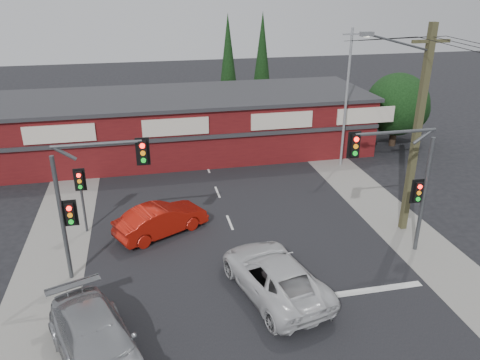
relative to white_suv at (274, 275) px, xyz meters
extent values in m
plane|color=black|center=(-0.63, 0.76, -0.80)|extent=(120.00, 120.00, 0.00)
cube|color=black|center=(-0.63, 5.76, -0.79)|extent=(14.00, 70.00, 0.01)
cube|color=gray|center=(-9.13, 5.76, -0.79)|extent=(3.00, 70.00, 0.02)
cube|color=gray|center=(7.87, 5.76, -0.79)|extent=(3.00, 70.00, 0.02)
cube|color=silver|center=(2.87, -0.74, -0.78)|extent=(6.50, 0.35, 0.01)
imported|color=silver|center=(0.00, 0.00, 0.00)|extent=(3.89, 6.20, 1.60)
imported|color=#A0A3A6|center=(-6.66, -2.52, 0.02)|extent=(4.12, 6.09, 1.64)
imported|color=#AA150A|center=(-4.14, 5.79, -0.03)|extent=(4.86, 3.59, 1.53)
cube|color=silver|center=(-0.63, -1.65, -0.78)|extent=(0.12, 1.60, 0.01)
cube|color=silver|center=(-0.63, 2.25, -0.78)|extent=(0.12, 1.60, 0.01)
cube|color=silver|center=(-0.63, 6.14, -0.78)|extent=(0.12, 1.60, 0.01)
cube|color=silver|center=(-0.63, 10.04, -0.78)|extent=(0.12, 1.60, 0.01)
cube|color=silver|center=(-0.63, 13.94, -0.78)|extent=(0.12, 1.60, 0.01)
cube|color=silver|center=(-0.63, 17.84, -0.78)|extent=(0.12, 1.60, 0.01)
cube|color=silver|center=(-0.63, 21.73, -0.78)|extent=(0.12, 1.60, 0.01)
cube|color=silver|center=(-0.63, 25.63, -0.78)|extent=(0.12, 1.60, 0.01)
cube|color=#4F0F12|center=(-1.63, 17.76, 1.20)|extent=(26.00, 8.00, 4.00)
cube|color=#2D2D30|center=(-1.63, 17.76, 3.30)|extent=(26.40, 8.40, 0.25)
cube|color=beige|center=(-9.63, 13.71, 2.30)|extent=(4.20, 0.12, 1.10)
cube|color=beige|center=(-2.63, 13.71, 2.30)|extent=(4.20, 0.12, 1.10)
cube|color=beige|center=(4.37, 13.71, 2.30)|extent=(4.20, 0.12, 1.10)
cube|color=beige|center=(10.37, 13.71, 2.30)|extent=(4.20, 0.12, 1.10)
cube|color=#2D2D30|center=(-1.63, 13.66, 1.50)|extent=(26.00, 0.15, 0.25)
cylinder|color=#2D2116|center=(13.87, 15.76, 0.10)|extent=(0.50, 0.50, 1.80)
sphere|color=black|center=(13.87, 15.76, 2.40)|extent=(4.60, 4.60, 4.60)
sphere|color=black|center=(15.37, 16.76, 1.70)|extent=(3.40, 3.40, 3.40)
sphere|color=black|center=(12.57, 17.16, 1.50)|extent=(2.80, 2.80, 2.80)
cylinder|color=#2D2116|center=(2.87, 24.76, 0.20)|extent=(0.24, 0.24, 2.00)
cone|color=black|center=(2.87, 24.76, 4.70)|extent=(1.80, 1.80, 7.50)
cylinder|color=#2D2116|center=(6.37, 26.76, 0.20)|extent=(0.24, 0.24, 2.00)
cone|color=black|center=(6.37, 26.76, 4.70)|extent=(1.80, 1.80, 7.50)
cylinder|color=#47494C|center=(-8.13, 2.76, 1.95)|extent=(0.18, 0.18, 5.50)
cylinder|color=#47494C|center=(-6.43, 2.76, 5.05)|extent=(3.40, 0.14, 0.14)
cylinder|color=#47494C|center=(-7.62, 2.76, 4.75)|extent=(0.82, 0.14, 0.63)
cube|color=black|center=(-4.73, 2.76, 4.60)|extent=(0.32, 0.22, 0.95)
cube|color=black|center=(-4.73, 2.83, 4.60)|extent=(0.55, 0.04, 1.15)
cylinder|color=#FF0C07|center=(-4.73, 2.63, 4.90)|extent=(0.20, 0.06, 0.20)
cylinder|color=orange|center=(-4.73, 2.63, 4.60)|extent=(0.20, 0.06, 0.20)
cylinder|color=#0CE526|center=(-4.73, 2.63, 4.30)|extent=(0.20, 0.06, 0.20)
cube|color=black|center=(-7.78, 2.76, 2.20)|extent=(0.32, 0.22, 0.95)
cube|color=black|center=(-7.78, 2.83, 2.20)|extent=(0.55, 0.04, 1.15)
cylinder|color=#FF0C07|center=(-7.78, 2.63, 2.50)|extent=(0.20, 0.06, 0.20)
cylinder|color=orange|center=(-7.78, 2.63, 2.20)|extent=(0.20, 0.06, 0.20)
cylinder|color=#0CE526|center=(-7.78, 2.63, 1.90)|extent=(0.20, 0.06, 0.20)
cylinder|color=#47494C|center=(7.37, 1.76, 1.95)|extent=(0.18, 0.18, 5.50)
cylinder|color=#47494C|center=(5.57, 1.76, 5.05)|extent=(3.60, 0.14, 0.14)
cylinder|color=#47494C|center=(6.83, 1.76, 4.75)|extent=(0.82, 0.14, 0.63)
cube|color=black|center=(3.77, 1.76, 4.60)|extent=(0.32, 0.22, 0.95)
cube|color=black|center=(3.77, 1.83, 4.60)|extent=(0.55, 0.04, 1.15)
cylinder|color=#FF0C07|center=(3.77, 1.63, 4.90)|extent=(0.20, 0.06, 0.20)
cylinder|color=orange|center=(3.77, 1.63, 4.60)|extent=(0.20, 0.06, 0.20)
cylinder|color=#0CE526|center=(3.77, 1.63, 4.30)|extent=(0.20, 0.06, 0.20)
cube|color=black|center=(7.02, 1.76, 2.20)|extent=(0.32, 0.22, 0.95)
cube|color=black|center=(7.02, 1.83, 2.20)|extent=(0.55, 0.04, 1.15)
cylinder|color=#FF0C07|center=(7.02, 1.63, 2.50)|extent=(0.20, 0.06, 0.20)
cylinder|color=orange|center=(7.02, 1.63, 2.20)|extent=(0.20, 0.06, 0.20)
cylinder|color=#0CE526|center=(7.02, 1.63, 1.90)|extent=(0.20, 0.06, 0.20)
cylinder|color=#47494C|center=(-7.83, 6.76, 0.70)|extent=(0.12, 0.12, 3.00)
cube|color=black|center=(-7.83, 6.76, 2.00)|extent=(0.32, 0.22, 0.95)
cube|color=black|center=(-7.83, 6.83, 2.00)|extent=(0.55, 0.04, 1.15)
cylinder|color=#FF0C07|center=(-7.83, 6.63, 2.30)|extent=(0.20, 0.06, 0.20)
cylinder|color=orange|center=(-7.83, 6.63, 2.00)|extent=(0.20, 0.06, 0.20)
cylinder|color=#0CE526|center=(-7.83, 6.63, 1.70)|extent=(0.20, 0.06, 0.20)
cube|color=#4B482A|center=(7.87, 3.76, 4.20)|extent=(0.30, 0.30, 10.00)
cube|color=#4B482A|center=(7.87, 3.76, 8.40)|extent=(1.80, 0.14, 0.14)
cylinder|color=#47494C|center=(6.27, 3.61, 8.40)|extent=(3.23, 0.39, 0.89)
cube|color=slate|center=(4.67, 3.46, 8.80)|extent=(0.55, 0.25, 0.18)
cylinder|color=silver|center=(4.67, 3.46, 8.70)|extent=(0.28, 0.28, 0.05)
cylinder|color=gray|center=(8.37, 12.76, 3.70)|extent=(0.16, 0.16, 9.00)
cube|color=gray|center=(8.37, 12.76, 7.80)|extent=(1.20, 0.10, 0.10)
cylinder|color=black|center=(7.53, 8.26, 8.00)|extent=(0.73, 9.01, 1.22)
cylinder|color=black|center=(8.12, 8.26, 8.00)|extent=(0.52, 9.00, 1.22)
cylinder|color=black|center=(8.72, 8.26, 8.00)|extent=(0.31, 9.00, 1.22)
camera|label=1|loc=(-4.62, -15.01, 10.81)|focal=35.00mm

